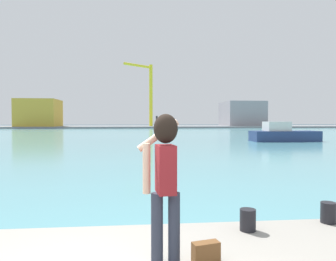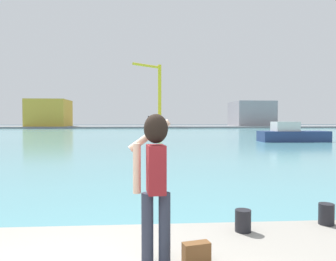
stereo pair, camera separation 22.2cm
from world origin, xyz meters
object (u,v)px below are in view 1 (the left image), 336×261
(harbor_bollard_2, at_px, (328,213))
(warehouse_right, at_px, (242,114))
(boat_moored, at_px, (283,134))
(handbag, at_px, (206,252))
(person_photographer, at_px, (165,172))
(harbor_bollard, at_px, (248,220))
(port_crane, at_px, (148,89))
(warehouse_left, at_px, (39,113))

(harbor_bollard_2, relative_size, warehouse_right, 0.03)
(boat_moored, bearing_deg, handbag, -116.59)
(person_photographer, bearing_deg, harbor_bollard, -60.58)
(handbag, xyz_separation_m, boat_moored, (14.32, 27.75, 0.10))
(boat_moored, bearing_deg, warehouse_right, 75.40)
(port_crane, bearing_deg, person_photographer, -91.98)
(warehouse_left, relative_size, port_crane, 0.60)
(person_photographer, distance_m, boat_moored, 31.42)
(person_photographer, relative_size, harbor_bollard_2, 5.22)
(harbor_bollard, bearing_deg, boat_moored, 63.30)
(handbag, bearing_deg, person_photographer, 173.95)
(harbor_bollard, xyz_separation_m, warehouse_left, (-28.78, 86.37, 3.57))
(handbag, distance_m, harbor_bollard_2, 2.59)
(handbag, height_order, harbor_bollard_2, harbor_bollard_2)
(harbor_bollard_2, bearing_deg, boat_moored, 65.62)
(handbag, height_order, warehouse_left, warehouse_left)
(harbor_bollard, bearing_deg, port_crane, 88.88)
(harbor_bollard, xyz_separation_m, harbor_bollard_2, (1.43, 0.22, 0.00))
(warehouse_left, bearing_deg, person_photographer, -72.55)
(warehouse_left, distance_m, warehouse_right, 60.28)
(person_photographer, height_order, harbor_bollard, person_photographer)
(boat_moored, distance_m, port_crane, 62.47)
(harbor_bollard_2, bearing_deg, warehouse_right, 71.96)
(handbag, relative_size, harbor_bollard, 0.98)
(handbag, relative_size, port_crane, 0.02)
(harbor_bollard_2, bearing_deg, warehouse_left, 109.32)
(person_photographer, distance_m, warehouse_right, 98.31)
(warehouse_right, bearing_deg, warehouse_left, -174.85)
(boat_moored, xyz_separation_m, warehouse_right, (17.79, 65.00, 3.49))
(person_photographer, relative_size, handbag, 5.44)
(handbag, relative_size, warehouse_left, 0.03)
(handbag, relative_size, warehouse_right, 0.02)
(harbor_bollard_2, bearing_deg, port_crane, 89.82)
(person_photographer, height_order, port_crane, port_crane)
(handbag, height_order, warehouse_right, warehouse_right)
(boat_moored, height_order, warehouse_left, warehouse_left)
(handbag, xyz_separation_m, harbor_bollard_2, (2.29, 1.21, 0.05))
(handbag, relative_size, harbor_bollard_2, 0.96)
(handbag, distance_m, warehouse_right, 98.23)
(person_photographer, relative_size, warehouse_left, 0.16)
(boat_moored, height_order, port_crane, port_crane)
(harbor_bollard, relative_size, port_crane, 0.02)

